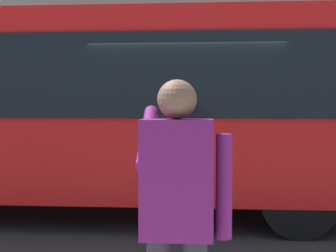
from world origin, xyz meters
TOP-DOWN VIEW (x-y plane):
  - ground_plane at (0.00, 0.00)m, footprint 60.00×60.00m
  - red_bus at (1.57, -0.12)m, footprint 9.05×2.54m
  - pedestrian_photographer at (-0.06, 4.31)m, footprint 0.53×0.52m

SIDE VIEW (x-z plane):
  - ground_plane at x=0.00m, z-range 0.00..0.00m
  - pedestrian_photographer at x=-0.06m, z-range 0.29..1.99m
  - red_bus at x=1.57m, z-range 0.14..3.22m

